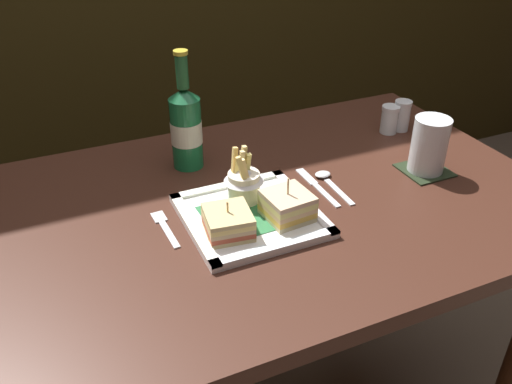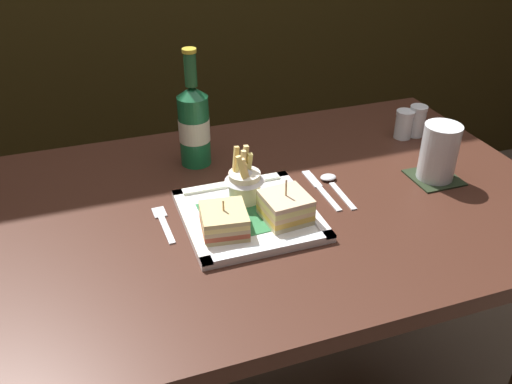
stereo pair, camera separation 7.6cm
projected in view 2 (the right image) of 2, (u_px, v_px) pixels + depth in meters
dining_table at (262, 255)px, 1.16m from camera, size 1.20×0.76×0.77m
square_plate at (249, 216)px, 1.03m from camera, size 0.25×0.25×0.02m
sandwich_half_left at (224, 221)px, 0.97m from camera, size 0.09×0.10×0.07m
sandwich_half_right at (285, 207)px, 1.00m from camera, size 0.09×0.09×0.09m
fries_cup at (245, 181)px, 1.05m from camera, size 0.08×0.08×0.11m
beer_bottle at (194, 124)px, 1.18m from camera, size 0.07×0.07×0.26m
drink_coaster at (434, 178)px, 1.17m from camera, size 0.10×0.10×0.00m
water_glass at (439, 154)px, 1.14m from camera, size 0.08×0.08×0.12m
fork at (163, 222)px, 1.02m from camera, size 0.03×0.13×0.00m
knife at (320, 188)px, 1.13m from camera, size 0.02×0.17×0.00m
spoon at (332, 182)px, 1.14m from camera, size 0.03×0.14×0.01m
salt_shaker at (404, 126)px, 1.32m from camera, size 0.04×0.04×0.07m
pepper_shaker at (417, 123)px, 1.33m from camera, size 0.04×0.04×0.08m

